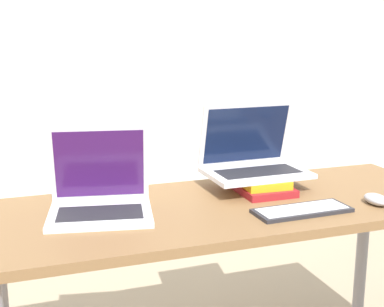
{
  "coord_description": "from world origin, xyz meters",
  "views": [
    {
      "loc": [
        -0.67,
        -1.25,
        1.3
      ],
      "look_at": [
        -0.13,
        0.3,
        0.92
      ],
      "focal_mm": 50.0,
      "sensor_mm": 36.0,
      "label": 1
    }
  ],
  "objects_px": {
    "book_stack": "(258,183)",
    "mouse": "(376,199)",
    "laptop_left": "(100,197)",
    "laptop_on_books": "(253,160)",
    "wireless_keyboard": "(302,210)"
  },
  "relations": [
    {
      "from": "book_stack",
      "to": "laptop_on_books",
      "type": "xyz_separation_m",
      "value": [
        -0.01,
        0.04,
        0.08
      ]
    },
    {
      "from": "laptop_on_books",
      "to": "laptop_left",
      "type": "bearing_deg",
      "value": -169.77
    },
    {
      "from": "mouse",
      "to": "laptop_on_books",
      "type": "bearing_deg",
      "value": 133.3
    },
    {
      "from": "laptop_left",
      "to": "laptop_on_books",
      "type": "relative_size",
      "value": 0.99
    },
    {
      "from": "laptop_on_books",
      "to": "wireless_keyboard",
      "type": "relative_size",
      "value": 1.14
    },
    {
      "from": "book_stack",
      "to": "mouse",
      "type": "xyz_separation_m",
      "value": [
        0.29,
        -0.28,
        -0.01
      ]
    },
    {
      "from": "wireless_keyboard",
      "to": "book_stack",
      "type": "bearing_deg",
      "value": 94.25
    },
    {
      "from": "laptop_left",
      "to": "laptop_on_books",
      "type": "bearing_deg",
      "value": 10.23
    },
    {
      "from": "laptop_on_books",
      "to": "mouse",
      "type": "distance_m",
      "value": 0.45
    },
    {
      "from": "wireless_keyboard",
      "to": "mouse",
      "type": "bearing_deg",
      "value": -2.03
    },
    {
      "from": "laptop_left",
      "to": "mouse",
      "type": "relative_size",
      "value": 3.51
    },
    {
      "from": "book_stack",
      "to": "mouse",
      "type": "bearing_deg",
      "value": -43.85
    },
    {
      "from": "laptop_left",
      "to": "mouse",
      "type": "bearing_deg",
      "value": -13.78
    },
    {
      "from": "wireless_keyboard",
      "to": "mouse",
      "type": "height_order",
      "value": "mouse"
    },
    {
      "from": "book_stack",
      "to": "wireless_keyboard",
      "type": "distance_m",
      "value": 0.27
    }
  ]
}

